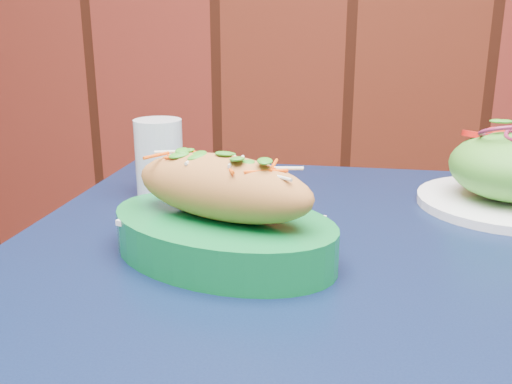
# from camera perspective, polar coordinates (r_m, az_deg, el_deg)

# --- Properties ---
(cafe_table) EXTENTS (0.83, 0.83, 0.75)m
(cafe_table) POSITION_cam_1_polar(r_m,az_deg,el_deg) (0.68, 9.11, -13.20)
(cafe_table) COLOR black
(cafe_table) RESTS_ON ground
(banh_mi_basket) EXTENTS (0.31, 0.26, 0.12)m
(banh_mi_basket) POSITION_cam_1_polar(r_m,az_deg,el_deg) (0.61, -3.40, -2.43)
(banh_mi_basket) COLOR #0C6F30
(banh_mi_basket) RESTS_ON cafe_table
(salad_plate) EXTENTS (0.24, 0.24, 0.12)m
(salad_plate) POSITION_cam_1_polar(r_m,az_deg,el_deg) (0.85, 24.15, 1.75)
(salad_plate) COLOR white
(salad_plate) RESTS_ON cafe_table
(water_glass) EXTENTS (0.07, 0.07, 0.11)m
(water_glass) POSITION_cam_1_polar(r_m,az_deg,el_deg) (0.84, -9.65, 3.40)
(water_glass) COLOR silver
(water_glass) RESTS_ON cafe_table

